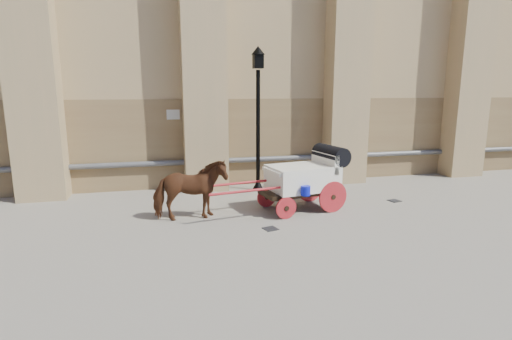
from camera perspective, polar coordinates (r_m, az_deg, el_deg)
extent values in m
plane|color=gray|center=(10.39, 0.79, -7.14)|extent=(90.00, 90.00, 0.00)
cube|color=olive|center=(14.51, 4.41, 4.23)|extent=(44.00, 0.35, 3.00)
cylinder|color=#59595B|center=(14.35, 4.70, 1.72)|extent=(42.00, 0.18, 0.18)
cube|color=beige|center=(13.55, -11.75, 7.76)|extent=(0.42, 0.04, 0.32)
imported|color=#562D1A|center=(10.34, -9.39, -2.88)|extent=(1.89, 0.93, 1.56)
cube|color=black|center=(11.20, 6.17, -3.02)|extent=(2.25, 1.31, 0.12)
cube|color=white|center=(11.16, 6.64, -1.06)|extent=(2.00, 1.50, 0.67)
cube|color=white|center=(11.45, 9.80, 1.13)|extent=(0.35, 1.21, 0.53)
cube|color=white|center=(10.72, 2.90, -0.19)|extent=(0.51, 1.10, 0.10)
cylinder|color=black|center=(11.53, 10.63, 2.14)|extent=(0.74, 1.28, 0.54)
cylinder|color=#B01F25|center=(11.11, 10.92, -3.80)|extent=(0.86, 0.21, 0.86)
cylinder|color=#B01F25|center=(12.07, 7.73, -2.47)|extent=(0.86, 0.21, 0.86)
cylinder|color=#B01F25|center=(10.42, 4.31, -5.45)|extent=(0.58, 0.16, 0.58)
cylinder|color=#B01F25|center=(11.45, 1.53, -3.88)|extent=(0.58, 0.16, 0.58)
cylinder|color=#B01F25|center=(10.06, -0.43, -2.92)|extent=(2.28, 0.47, 0.07)
cylinder|color=#B01F25|center=(10.84, -2.23, -1.88)|extent=(2.28, 0.47, 0.07)
cylinder|color=#0A15CB|center=(10.49, 7.10, -2.95)|extent=(0.25, 0.25, 0.25)
cylinder|color=black|center=(13.09, 0.29, 5.51)|extent=(0.13, 0.13, 3.92)
cone|color=black|center=(13.39, 0.28, -2.02)|extent=(0.39, 0.39, 0.39)
cube|color=black|center=(13.05, 0.30, 15.31)|extent=(0.30, 0.30, 0.46)
cone|color=black|center=(13.08, 0.30, 16.74)|extent=(0.44, 0.44, 0.26)
cube|color=black|center=(9.75, 2.08, -8.38)|extent=(0.39, 0.39, 0.01)
cube|color=black|center=(12.81, 19.17, -4.16)|extent=(0.38, 0.38, 0.01)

